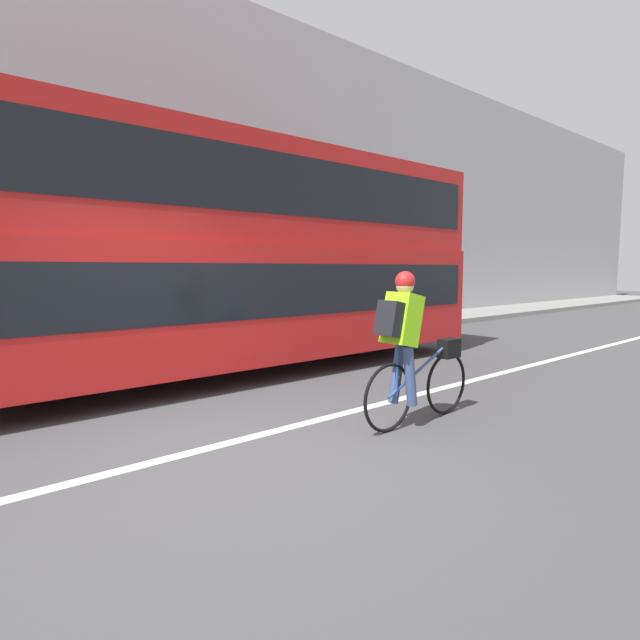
{
  "coord_description": "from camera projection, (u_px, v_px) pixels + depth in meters",
  "views": [
    {
      "loc": [
        -2.33,
        -3.95,
        1.71
      ],
      "look_at": [
        1.97,
        1.11,
        1.02
      ],
      "focal_mm": 28.0,
      "sensor_mm": 36.0,
      "label": 1
    }
  ],
  "objects": [
    {
      "name": "ground_plane",
      "position": [
        237.0,
        451.0,
        4.66
      ],
      "size": [
        80.0,
        80.0,
        0.0
      ],
      "primitive_type": "plane",
      "color": "#424244"
    },
    {
      "name": "bus",
      "position": [
        236.0,
        250.0,
        8.07
      ],
      "size": [
        9.07,
        2.49,
        3.61
      ],
      "color": "black",
      "rests_on": "ground_plane"
    },
    {
      "name": "cyclist_on_bike",
      "position": [
        410.0,
        344.0,
        5.34
      ],
      "size": [
        1.74,
        0.32,
        1.68
      ],
      "color": "black",
      "rests_on": "ground_plane"
    },
    {
      "name": "road_center_line",
      "position": [
        224.0,
        444.0,
        4.85
      ],
      "size": [
        50.0,
        0.14,
        0.01
      ],
      "primitive_type": "cube",
      "color": "silver",
      "rests_on": "ground_plane"
    },
    {
      "name": "sidewalk_curb",
      "position": [
        68.0,
        357.0,
        9.2
      ],
      "size": [
        60.0,
        2.25,
        0.15
      ],
      "color": "gray",
      "rests_on": "ground_plane"
    },
    {
      "name": "building_facade",
      "position": [
        40.0,
        143.0,
        9.75
      ],
      "size": [
        60.0,
        0.3,
        8.28
      ],
      "color": "#9E9EA3",
      "rests_on": "ground_plane"
    },
    {
      "name": "trash_bin",
      "position": [
        148.0,
        321.0,
        10.01
      ],
      "size": [
        0.52,
        0.52,
        1.02
      ],
      "color": "#194C23",
      "rests_on": "sidewalk_curb"
    }
  ]
}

